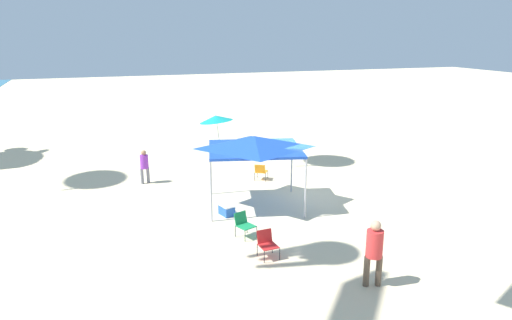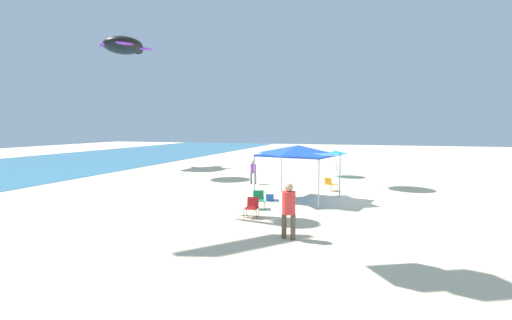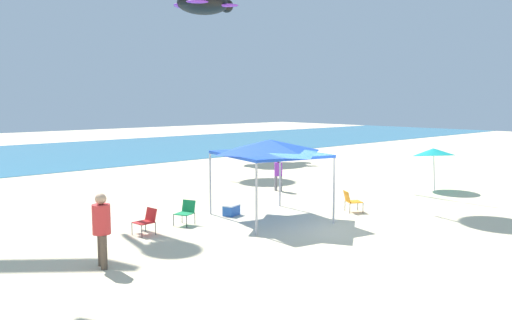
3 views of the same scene
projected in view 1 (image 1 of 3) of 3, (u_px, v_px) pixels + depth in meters
name	position (u px, v px, depth m)	size (l,w,h in m)	color
ground	(301.00, 198.00, 20.01)	(120.00, 120.00, 0.10)	beige
canopy_tent	(255.00, 143.00, 18.37)	(3.86, 4.18, 2.85)	#B7B7BC
beach_umbrella	(216.00, 119.00, 27.88)	(2.03, 2.02, 2.16)	silver
folding_chair_left_of_tent	(244.00, 223.00, 16.04)	(0.77, 0.71, 0.82)	black
folding_chair_facing_ocean	(261.00, 171.00, 22.10)	(0.80, 0.77, 0.82)	black
folding_chair_right_of_tent	(267.00, 242.00, 14.58)	(0.67, 0.59, 0.82)	black
cooler_box	(227.00, 210.00, 17.98)	(0.71, 0.57, 0.40)	blue
person_kite_handler	(374.00, 248.00, 12.73)	(0.46, 0.50, 1.92)	brown
person_by_tent	(144.00, 164.00, 21.56)	(0.37, 0.42, 1.57)	slate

